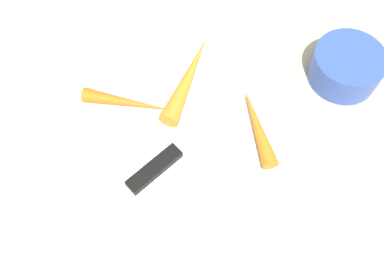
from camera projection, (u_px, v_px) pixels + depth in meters
The scene contains 7 objects.
ground_plane at pixel (192, 132), 0.65m from camera, with size 1.40×1.40×0.00m, color #C6B793.
cutting_board at pixel (192, 130), 0.64m from camera, with size 0.36×0.26×0.01m, color silver.
knife at pixel (161, 163), 0.60m from camera, with size 0.20×0.08×0.01m.
carrot_longest at pixel (188, 78), 0.66m from camera, with size 0.03×0.03×0.17m, color orange.
carrot_shortest at pixel (257, 126), 0.62m from camera, with size 0.02×0.02×0.13m, color orange.
carrot_medium at pixel (126, 102), 0.64m from camera, with size 0.02×0.02×0.14m, color orange.
small_bowl at pixel (346, 67), 0.67m from camera, with size 0.11×0.11×0.05m, color #3351B2.
Camera 1 is at (0.13, 0.26, 0.58)m, focal length 39.23 mm.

